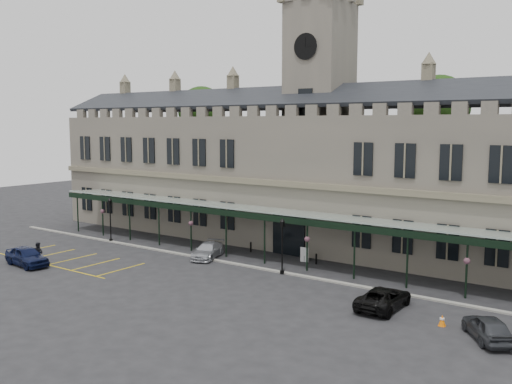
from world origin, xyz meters
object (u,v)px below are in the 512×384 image
Objects in this scene: car_taxi at (208,251)px; traffic_cone at (442,320)px; clock_tower at (319,104)px; car_van at (383,298)px; lamp_post_left at (110,216)px; car_right_a at (488,328)px; station_building at (318,176)px; person_b at (38,253)px; car_left_a at (27,256)px; lamp_post_mid at (282,241)px; sign_board at (304,255)px.

traffic_cone is at bearing -32.44° from car_taxi.
clock_tower is 22.43m from car_van.
car_right_a is at bearing -8.15° from lamp_post_left.
car_taxi is at bearing -116.65° from station_building.
person_b is at bearing -127.30° from clock_tower.
person_b is (-31.31, -4.76, 0.57)m from traffic_cone.
car_right_a is (19.00, -15.49, -5.78)m from station_building.
clock_tower is 5.36× the size of car_left_a.
lamp_post_left is 6.60× the size of traffic_cone.
car_van is 1.20× the size of car_right_a.
car_right_a is at bearing 169.42° from person_b.
lamp_post_mid reaches higher than car_left_a.
clock_tower is 14.29m from sign_board.
clock_tower is 20.35× the size of sign_board.
station_building reaches higher than car_van.
clock_tower is 13.85× the size of person_b.
person_b is at bearing -171.35° from traffic_cone.
car_right_a is (34.11, 4.94, -0.10)m from car_left_a.
person_b is at bearing -155.91° from car_taxi.
station_building is 14.89× the size of car_right_a.
person_b is (-17.87, -8.90, -1.66)m from lamp_post_mid.
lamp_post_left reaches higher than person_b.
station_building is at bearing -74.79° from car_right_a.
sign_board is at bearing -160.19° from person_b.
station_building reaches higher than person_b.
lamp_post_mid is (19.83, -0.27, -0.00)m from lamp_post_left.
sign_board is 22.43m from car_left_a.
station_building is at bearing -90.00° from clock_tower.
clock_tower reaches higher than car_taxi.
car_left_a is 1.05× the size of car_taxi.
clock_tower reaches higher than person_b.
lamp_post_mid reaches higher than car_van.
traffic_cone is at bearing -17.09° from lamp_post_mid.
car_left_a is (-15.11, -20.51, -12.32)m from clock_tower.
car_right_a is at bearing -75.37° from car_left_a.
lamp_post_mid reaches higher than car_taxi.
car_taxi is 1.09× the size of car_right_a.
clock_tower is at bearing -74.95° from car_right_a.
car_van is 6.75m from car_right_a.
lamp_post_mid reaches higher than sign_board.
clock_tower is at bearing 105.37° from lamp_post_mid.
lamp_post_mid is 1.07× the size of car_right_a.
clock_tower is at bearing -29.98° from car_left_a.
sign_board is (2.39, -6.47, -12.52)m from clock_tower.
station_building is 25.18m from car_right_a.
lamp_post_left is (-16.88, -10.44, -10.55)m from clock_tower.
sign_board is 0.30× the size of car_right_a.
traffic_cone is at bearing -7.54° from lamp_post_left.
lamp_post_mid is 4.70m from sign_board.
clock_tower is 5.62× the size of car_taxi.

